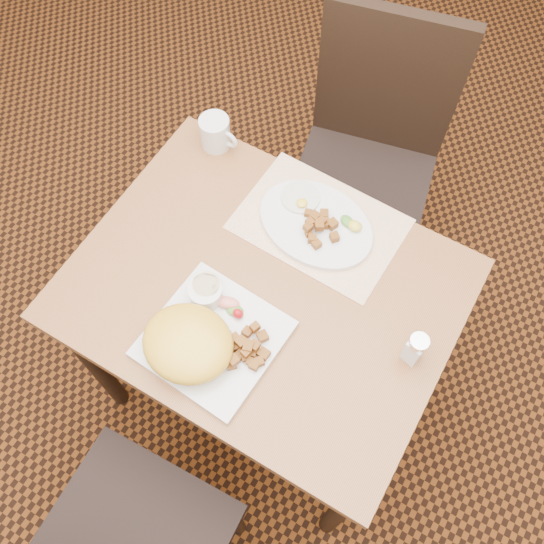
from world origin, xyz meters
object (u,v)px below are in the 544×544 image
at_px(chair_far, 370,150).
at_px(coffee_mug, 216,133).
at_px(table, 264,306).
at_px(plate_oval, 316,224).
at_px(plate_square, 214,339).
at_px(salt_shaker, 415,348).

height_order(chair_far, coffee_mug, chair_far).
distance_m(table, plate_oval, 0.25).
bearing_deg(plate_square, plate_oval, 81.90).
bearing_deg(table, salt_shaker, 3.09).
distance_m(chair_far, plate_oval, 0.50).
xyz_separation_m(salt_shaker, coffee_mug, (-0.70, 0.29, -0.01)).
height_order(plate_oval, coffee_mug, coffee_mug).
xyz_separation_m(table, coffee_mug, (-0.33, 0.31, 0.15)).
height_order(chair_far, plate_square, chair_far).
bearing_deg(salt_shaker, coffee_mug, 157.72).
distance_m(plate_square, plate_oval, 0.39).
bearing_deg(chair_far, plate_square, 76.53).
relative_size(chair_far, plate_oval, 3.19).
distance_m(plate_square, salt_shaker, 0.45).
relative_size(plate_square, plate_oval, 0.92).
relative_size(table, salt_shaker, 9.00).
relative_size(table, chair_far, 0.93).
distance_m(table, coffee_mug, 0.48).
height_order(table, salt_shaker, salt_shaker).
bearing_deg(table, coffee_mug, 136.84).
bearing_deg(coffee_mug, salt_shaker, -22.28).
xyz_separation_m(plate_square, plate_oval, (0.05, 0.38, 0.00)).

